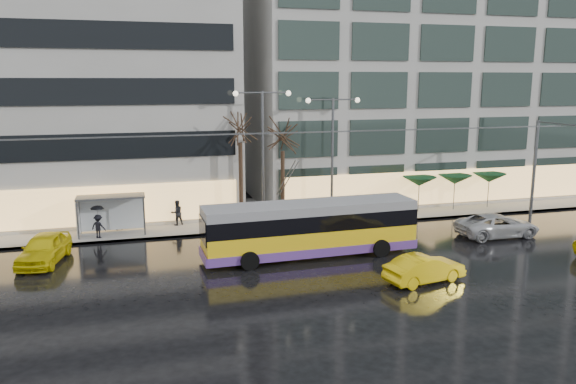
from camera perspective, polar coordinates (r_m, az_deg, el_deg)
name	(u,v)px	position (r m, az deg, el deg)	size (l,w,h in m)	color
ground	(273,280)	(28.60, -1.53, -8.88)	(140.00, 140.00, 0.00)	black
sidewalk	(254,213)	(42.09, -3.49, -2.17)	(80.00, 10.00, 0.15)	gray
kerb	(269,230)	(37.41, -1.90, -3.88)	(80.00, 0.10, 0.15)	slate
building_right	(432,47)	(51.82, 14.39, 14.04)	(32.00, 14.00, 25.00)	#A2A19B
trolleybus	(310,230)	(31.78, 2.27, -3.91)	(12.27, 4.87, 5.66)	yellow
catenary	(258,171)	(35.25, -3.10, 2.12)	(42.24, 5.12, 7.00)	#595B60
bus_shelter	(105,206)	(37.64, -18.09, -1.39)	(4.20, 1.60, 2.51)	#595B60
street_lamp_near	(263,139)	(38.01, -2.59, 5.44)	(3.96, 0.36, 9.03)	#595B60
street_lamp_far	(333,141)	(39.45, 4.54, 5.22)	(3.96, 0.36, 8.53)	#595B60
tree_a	(240,123)	(37.81, -4.90, 7.04)	(3.20, 3.20, 8.40)	black
tree_b	(283,132)	(38.72, -0.55, 6.16)	(3.20, 3.20, 7.70)	black
parasol_a	(419,181)	(42.96, 13.19, 1.06)	(2.50, 2.50, 2.65)	#595B60
parasol_b	(455,180)	(44.47, 16.59, 1.22)	(2.50, 2.50, 2.65)	#595B60
parasol_c	(489,178)	(46.12, 19.76, 1.37)	(2.50, 2.50, 2.65)	#595B60
taxi_a	(44,248)	(33.63, -23.54, -5.28)	(1.92, 4.78, 1.63)	yellow
taxi_b	(424,269)	(28.86, 13.70, -7.57)	(1.46, 4.19, 1.38)	yellow
sedan_silver	(497,225)	(38.40, 20.50, -3.18)	(2.46, 5.33, 1.48)	silver
pedestrian_a	(118,209)	(38.48, -16.90, -1.64)	(1.21, 1.22, 2.19)	black
pedestrian_b	(177,213)	(38.92, -11.23, -2.07)	(1.00, 0.89, 1.72)	black
pedestrian_c	(98,220)	(36.95, -18.74, -2.76)	(1.12, 1.12, 2.11)	black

